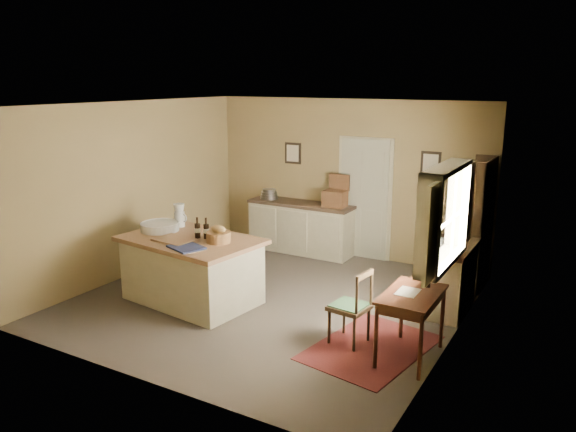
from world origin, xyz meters
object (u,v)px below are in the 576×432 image
shelving_unit (479,224)px  desk_chair (349,307)px  work_island (191,268)px  writing_desk (412,301)px  sideboard (301,226)px  right_cabinet (447,277)px

shelving_unit → desk_chair: bearing=-108.4°
work_island → shelving_unit: size_ratio=1.04×
writing_desk → shelving_unit: (0.15, 2.66, 0.29)m
shelving_unit → writing_desk: bearing=-93.2°
sideboard → desk_chair: bearing=-52.6°
right_cabinet → shelving_unit: (0.15, 1.11, 0.50)m
writing_desk → right_cabinet: size_ratio=0.85×
desk_chair → work_island: bearing=-175.5°
writing_desk → shelving_unit: size_ratio=0.48×
sideboard → writing_desk: bearing=-44.4°
desk_chair → shelving_unit: (0.88, 2.66, 0.51)m
writing_desk → desk_chair: 0.77m
writing_desk → desk_chair: size_ratio=1.04×
desk_chair → sideboard: bearing=134.3°
sideboard → shelving_unit: size_ratio=1.00×
work_island → sideboard: size_ratio=1.04×
work_island → desk_chair: size_ratio=2.25×
work_island → desk_chair: 2.43m
work_island → desk_chair: (2.42, -0.10, -0.04)m
sideboard → work_island: bearing=-94.9°
sideboard → right_cabinet: size_ratio=1.78×
writing_desk → desk_chair: desk_chair is taller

